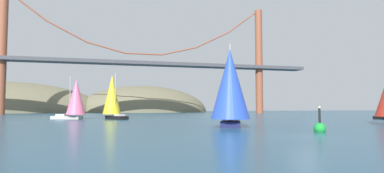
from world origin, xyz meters
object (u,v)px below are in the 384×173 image
(channel_buoy, at_px, (320,128))
(sailboat_yellow_sail, at_px, (112,96))
(sailboat_pink_spinnaker, at_px, (75,98))
(sailboat_blue_spinnaker, at_px, (230,87))

(channel_buoy, bearing_deg, sailboat_yellow_sail, 113.57)
(sailboat_yellow_sail, height_order, sailboat_pink_spinnaker, sailboat_yellow_sail)
(sailboat_blue_spinnaker, distance_m, sailboat_pink_spinnaker, 36.95)
(channel_buoy, bearing_deg, sailboat_pink_spinnaker, 120.38)
(sailboat_blue_spinnaker, relative_size, sailboat_yellow_sail, 1.14)
(sailboat_yellow_sail, distance_m, channel_buoy, 43.13)
(sailboat_pink_spinnaker, bearing_deg, sailboat_yellow_sail, -13.01)
(sailboat_yellow_sail, xyz_separation_m, channel_buoy, (17.17, -39.36, -4.05))
(sailboat_blue_spinnaker, bearing_deg, sailboat_yellow_sail, 111.75)
(sailboat_pink_spinnaker, distance_m, channel_buoy, 47.59)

